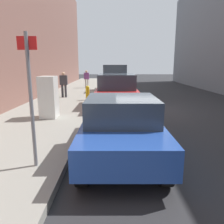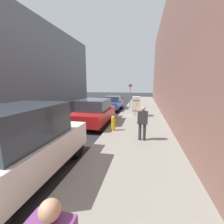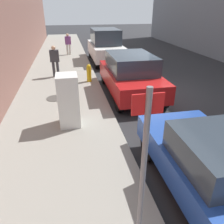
{
  "view_description": "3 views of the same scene",
  "coord_description": "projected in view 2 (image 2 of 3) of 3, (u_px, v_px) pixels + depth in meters",
  "views": [
    {
      "loc": [
        -1.46,
        -10.85,
        2.19
      ],
      "look_at": [
        -1.45,
        -4.55,
        0.81
      ],
      "focal_mm": 35.0,
      "sensor_mm": 36.0,
      "label": 1
    },
    {
      "loc": [
        -4.5,
        9.53,
        2.73
      ],
      "look_at": [
        -2.34,
        -0.47,
        0.82
      ],
      "focal_mm": 24.0,
      "sensor_mm": 36.0,
      "label": 2
    },
    {
      "loc": [
        -3.8,
        -8.71,
        3.51
      ],
      "look_at": [
        -2.69,
        -3.19,
        0.76
      ],
      "focal_mm": 35.0,
      "sensor_mm": 36.0,
      "label": 3
    }
  ],
  "objects": [
    {
      "name": "parked_van_white",
      "position": [
        21.0,
        146.0,
        4.09
      ],
      "size": [
        1.95,
        4.6,
        2.16
      ],
      "color": "silver",
      "rests_on": "ground"
    },
    {
      "name": "ground_plane",
      "position": [
        78.0,
        123.0,
        10.59
      ],
      "size": [
        80.0,
        80.0,
        0.0
      ],
      "primitive_type": "plane",
      "color": "#28282B"
    },
    {
      "name": "parked_hatchback_blue",
      "position": [
        113.0,
        103.0,
        15.83
      ],
      "size": [
        1.76,
        3.93,
        1.47
      ],
      "color": "#23479E",
      "rests_on": "ground"
    },
    {
      "name": "building_facade_near",
      "position": [
        199.0,
        41.0,
        8.16
      ],
      "size": [
        2.49,
        39.6,
        10.07
      ],
      "primitive_type": "cube",
      "color": "#7F564C",
      "rests_on": "ground"
    },
    {
      "name": "discarded_refrigerator",
      "position": [
        136.0,
        106.0,
        12.08
      ],
      "size": [
        0.61,
        0.71,
        1.59
      ],
      "color": "silver",
      "rests_on": "sidewalk_slab"
    },
    {
      "name": "pedestrian_standing_near",
      "position": [
        143.0,
        121.0,
        6.8
      ],
      "size": [
        0.45,
        0.22,
        1.57
      ],
      "rotation": [
        0.0,
        0.0,
        2.0
      ],
      "color": "#333338",
      "rests_on": "sidewalk_slab"
    },
    {
      "name": "manhole_cover",
      "position": [
        142.0,
        123.0,
        9.95
      ],
      "size": [
        0.7,
        0.7,
        0.02
      ],
      "primitive_type": "cylinder",
      "color": "#47443F",
      "rests_on": "sidewalk_slab"
    },
    {
      "name": "parked_suv_red",
      "position": [
        95.0,
        112.0,
        10.16
      ],
      "size": [
        1.98,
        4.47,
        1.73
      ],
      "color": "red",
      "rests_on": "ground"
    },
    {
      "name": "fire_hydrant",
      "position": [
        113.0,
        123.0,
        8.34
      ],
      "size": [
        0.22,
        0.22,
        0.84
      ],
      "color": "gold",
      "rests_on": "sidewalk_slab"
    },
    {
      "name": "street_sign_post",
      "position": [
        130.0,
        95.0,
        16.13
      ],
      "size": [
        0.36,
        0.07,
        2.6
      ],
      "color": "slate",
      "rests_on": "sidewalk_slab"
    },
    {
      "name": "sidewalk_slab",
      "position": [
        139.0,
        126.0,
        9.7
      ],
      "size": [
        3.64,
        44.0,
        0.17
      ],
      "primitive_type": "cube",
      "color": "gray",
      "rests_on": "ground"
    }
  ]
}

